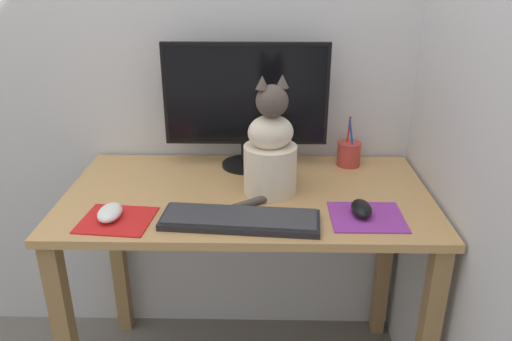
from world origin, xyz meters
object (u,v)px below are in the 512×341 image
Objects in this scene: keyboard at (240,219)px; cat at (270,151)px; pen_cup at (349,153)px; computer_mouse_right at (361,209)px; monitor at (246,101)px; computer_mouse_left at (110,213)px.

cat is (0.08, 0.20, 0.12)m from keyboard.
computer_mouse_right is at bearing -93.09° from pen_cup.
cat is (0.08, -0.21, -0.10)m from monitor.
pen_cup is (0.28, 0.22, -0.09)m from cat.
computer_mouse_left is 0.83m from pen_cup.
pen_cup is at bearing 54.58° from keyboard.
computer_mouse_left is 0.70m from computer_mouse_right.
monitor is at bearing 94.50° from keyboard.
computer_mouse_left is 0.49m from cat.
computer_mouse_left reaches higher than keyboard.
monitor is at bearing 133.01° from computer_mouse_right.
cat reaches higher than pen_cup.
monitor is 5.24× the size of computer_mouse_left.
cat is 2.11× the size of pen_cup.
cat is 0.37m from pen_cup.
keyboard is at bearing -130.19° from pen_cup.
keyboard is at bearing -2.17° from computer_mouse_left.
computer_mouse_left is at bearing -150.30° from pen_cup.
monitor is 0.25m from cat.
monitor reaches higher than cat.
computer_mouse_right reaches higher than computer_mouse_left.
monitor is 0.54m from computer_mouse_right.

